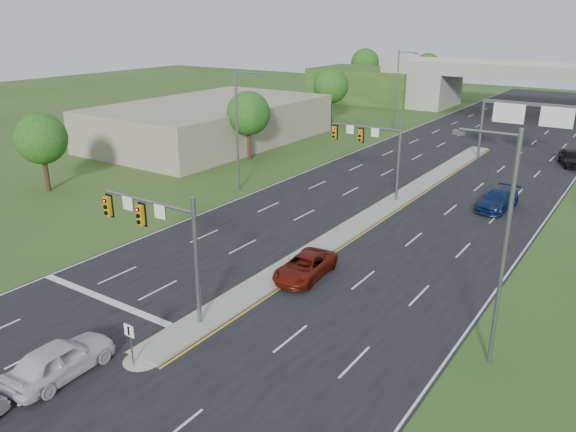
# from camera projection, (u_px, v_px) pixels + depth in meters

# --- Properties ---
(ground) EXTENTS (240.00, 240.00, 0.00)m
(ground) POSITION_uv_depth(u_px,v_px,m) (200.00, 324.00, 29.38)
(ground) COLOR #2B4C1B
(ground) RESTS_ON ground
(road) EXTENTS (24.00, 160.00, 0.02)m
(road) POSITION_uv_depth(u_px,v_px,m) (436.00, 176.00, 56.68)
(road) COLOR black
(road) RESTS_ON ground
(median) EXTENTS (2.00, 54.00, 0.16)m
(median) POSITION_uv_depth(u_px,v_px,m) (386.00, 207.00, 47.29)
(median) COLOR gray
(median) RESTS_ON road
(median_nose) EXTENTS (2.00, 2.00, 0.16)m
(median_nose) POSITION_uv_depth(u_px,v_px,m) (142.00, 359.00, 26.23)
(median_nose) COLOR gray
(median_nose) RESTS_ON road
(lane_markings) EXTENTS (23.72, 160.00, 0.01)m
(lane_markings) POSITION_uv_depth(u_px,v_px,m) (407.00, 189.00, 52.25)
(lane_markings) COLOR gold
(lane_markings) RESTS_ON road
(signal_mast_near) EXTENTS (6.62, 0.60, 7.00)m
(signal_mast_near) POSITION_uv_depth(u_px,v_px,m) (162.00, 232.00, 28.94)
(signal_mast_near) COLOR slate
(signal_mast_near) RESTS_ON ground
(signal_mast_far) EXTENTS (6.62, 0.60, 7.00)m
(signal_mast_far) POSITION_uv_depth(u_px,v_px,m) (375.00, 145.00, 48.44)
(signal_mast_far) COLOR slate
(signal_mast_far) RESTS_ON ground
(keep_right_sign) EXTENTS (0.60, 0.13, 2.20)m
(keep_right_sign) POSITION_uv_depth(u_px,v_px,m) (130.00, 338.00, 25.34)
(keep_right_sign) COLOR slate
(keep_right_sign) RESTS_ON ground
(sign_gantry) EXTENTS (11.58, 0.44, 6.67)m
(sign_gantry) POSITION_uv_depth(u_px,v_px,m) (535.00, 117.00, 59.14)
(sign_gantry) COLOR slate
(sign_gantry) RESTS_ON ground
(overpass) EXTENTS (80.00, 14.00, 8.10)m
(overpass) POSITION_uv_depth(u_px,v_px,m) (537.00, 93.00, 90.60)
(overpass) COLOR gray
(overpass) RESTS_ON ground
(lightpole_l_mid) EXTENTS (2.85, 0.25, 11.00)m
(lightpole_l_mid) POSITION_uv_depth(u_px,v_px,m) (239.00, 125.00, 49.96)
(lightpole_l_mid) COLOR slate
(lightpole_l_mid) RESTS_ON ground
(lightpole_l_far) EXTENTS (2.85, 0.25, 11.00)m
(lightpole_l_far) POSITION_uv_depth(u_px,v_px,m) (398.00, 87.00, 77.26)
(lightpole_l_far) COLOR slate
(lightpole_l_far) RESTS_ON ground
(lightpole_r_near) EXTENTS (2.85, 0.25, 11.00)m
(lightpole_r_near) POSITION_uv_depth(u_px,v_px,m) (501.00, 240.00, 24.21)
(lightpole_r_near) COLOR slate
(lightpole_r_near) RESTS_ON ground
(tree_l_near) EXTENTS (4.80, 4.80, 7.60)m
(tree_l_near) POSITION_uv_depth(u_px,v_px,m) (248.00, 113.00, 61.61)
(tree_l_near) COLOR #382316
(tree_l_near) RESTS_ON ground
(tree_l_mid) EXTENTS (5.20, 5.20, 8.12)m
(tree_l_mid) POSITION_uv_depth(u_px,v_px,m) (331.00, 86.00, 83.11)
(tree_l_mid) COLOR #382316
(tree_l_mid) RESTS_ON ground
(tree_l_close) EXTENTS (4.60, 4.60, 7.17)m
(tree_l_close) POSITION_uv_depth(u_px,v_px,m) (41.00, 139.00, 50.34)
(tree_l_close) COLOR #382316
(tree_l_close) RESTS_ON ground
(tree_back_a) EXTENTS (6.00, 6.00, 8.85)m
(tree_back_a) POSITION_uv_depth(u_px,v_px,m) (365.00, 63.00, 120.82)
(tree_back_a) COLOR #382316
(tree_back_a) RESTS_ON ground
(tree_back_b) EXTENTS (5.60, 5.60, 8.32)m
(tree_back_b) POSITION_uv_depth(u_px,v_px,m) (427.00, 67.00, 113.54)
(tree_back_b) COLOR #382316
(tree_back_b) RESTS_ON ground
(commercial_building) EXTENTS (18.00, 30.00, 5.00)m
(commercial_building) POSITION_uv_depth(u_px,v_px,m) (211.00, 122.00, 71.69)
(commercial_building) COLOR gray
(commercial_building) RESTS_ON ground
(car_white) EXTENTS (2.25, 5.12, 1.72)m
(car_white) POSITION_uv_depth(u_px,v_px,m) (60.00, 359.00, 24.89)
(car_white) COLOR silver
(car_white) RESTS_ON road
(car_far_a) EXTENTS (2.70, 5.23, 1.41)m
(car_far_a) POSITION_uv_depth(u_px,v_px,m) (305.00, 266.00, 34.47)
(car_far_a) COLOR #5D1209
(car_far_a) RESTS_ON road
(car_far_b) EXTENTS (2.72, 5.63, 1.58)m
(car_far_b) POSITION_uv_depth(u_px,v_px,m) (498.00, 200.00, 46.71)
(car_far_b) COLOR #0B1B44
(car_far_b) RESTS_ON road
(car_far_c) EXTENTS (3.62, 5.43, 1.72)m
(car_far_c) POSITION_uv_depth(u_px,v_px,m) (572.00, 158.00, 60.40)
(car_far_c) COLOR black
(car_far_c) RESTS_ON road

